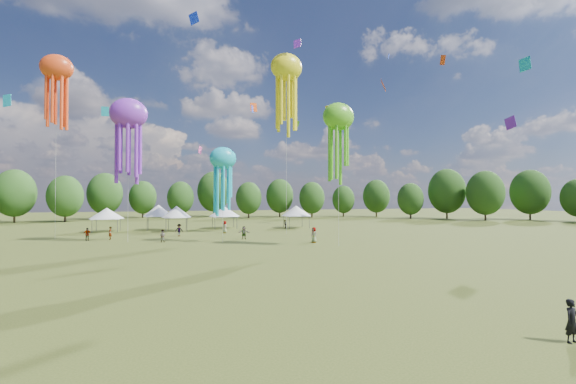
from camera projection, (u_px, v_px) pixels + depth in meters
name	position (u px, v px, depth m)	size (l,w,h in m)	color
ground	(390.00, 347.00, 13.70)	(300.00, 300.00, 0.00)	#384416
observer_main	(572.00, 321.00, 14.15)	(0.60, 0.40, 1.66)	black
spectator_near	(162.00, 236.00, 46.24)	(0.77, 0.60, 1.58)	gray
spectators_far	(220.00, 231.00, 52.71)	(31.10, 22.45, 1.90)	gray
festival_tents	(199.00, 212.00, 64.44)	(37.37, 8.76, 4.38)	#47474C
show_kites	(208.00, 108.00, 50.11)	(37.06, 21.43, 27.96)	purple
small_kites	(239.00, 29.00, 54.67)	(71.73, 59.45, 45.90)	purple
treeline	(190.00, 193.00, 72.08)	(201.57, 95.24, 13.43)	#38281C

